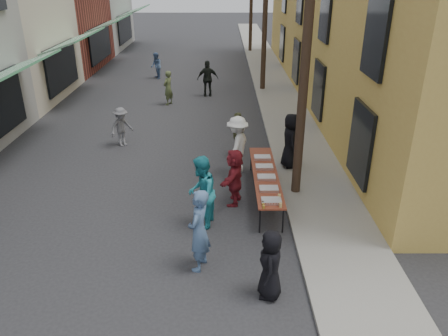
{
  "coord_description": "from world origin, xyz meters",
  "views": [
    {
      "loc": [
        2.15,
        -8.48,
        6.13
      ],
      "look_at": [
        2.18,
        2.0,
        1.3
      ],
      "focal_mm": 35.0,
      "sensor_mm": 36.0,
      "label": 1
    }
  ],
  "objects_px": {
    "serving_table": "(265,175)",
    "guest_front_a": "(271,265)",
    "utility_pole_mid": "(266,3)",
    "server": "(291,141)",
    "guest_front_c": "(201,193)",
    "catering_tray_sausage": "(271,201)",
    "utility_pole_near": "(307,38)"
  },
  "relations": [
    {
      "from": "utility_pole_near",
      "to": "serving_table",
      "type": "height_order",
      "value": "utility_pole_near"
    },
    {
      "from": "utility_pole_mid",
      "to": "serving_table",
      "type": "distance_m",
      "value": 12.83
    },
    {
      "from": "server",
      "to": "utility_pole_near",
      "type": "bearing_deg",
      "value": 178.57
    },
    {
      "from": "serving_table",
      "to": "guest_front_c",
      "type": "bearing_deg",
      "value": -138.41
    },
    {
      "from": "utility_pole_near",
      "to": "utility_pole_mid",
      "type": "xyz_separation_m",
      "value": [
        0.0,
        12.0,
        0.0
      ]
    },
    {
      "from": "utility_pole_near",
      "to": "catering_tray_sausage",
      "type": "height_order",
      "value": "utility_pole_near"
    },
    {
      "from": "catering_tray_sausage",
      "to": "server",
      "type": "relative_size",
      "value": 0.28
    },
    {
      "from": "serving_table",
      "to": "server",
      "type": "bearing_deg",
      "value": 63.57
    },
    {
      "from": "catering_tray_sausage",
      "to": "guest_front_a",
      "type": "bearing_deg",
      "value": -96.06
    },
    {
      "from": "utility_pole_near",
      "to": "guest_front_a",
      "type": "xyz_separation_m",
      "value": [
        -1.21,
        -4.42,
        -3.74
      ]
    },
    {
      "from": "utility_pole_mid",
      "to": "server",
      "type": "height_order",
      "value": "utility_pole_mid"
    },
    {
      "from": "catering_tray_sausage",
      "to": "guest_front_c",
      "type": "height_order",
      "value": "guest_front_c"
    },
    {
      "from": "utility_pole_near",
      "to": "server",
      "type": "height_order",
      "value": "utility_pole_near"
    },
    {
      "from": "serving_table",
      "to": "utility_pole_mid",
      "type": "bearing_deg",
      "value": 85.63
    },
    {
      "from": "serving_table",
      "to": "guest_front_a",
      "type": "relative_size",
      "value": 2.63
    },
    {
      "from": "serving_table",
      "to": "guest_front_c",
      "type": "height_order",
      "value": "guest_front_c"
    },
    {
      "from": "utility_pole_near",
      "to": "guest_front_a",
      "type": "distance_m",
      "value": 5.92
    },
    {
      "from": "guest_front_c",
      "to": "guest_front_a",
      "type": "bearing_deg",
      "value": 40.48
    },
    {
      "from": "guest_front_a",
      "to": "guest_front_c",
      "type": "xyz_separation_m",
      "value": [
        -1.49,
        2.63,
        0.21
      ]
    },
    {
      "from": "utility_pole_mid",
      "to": "serving_table",
      "type": "relative_size",
      "value": 2.25
    },
    {
      "from": "guest_front_c",
      "to": "server",
      "type": "bearing_deg",
      "value": 153.14
    },
    {
      "from": "utility_pole_near",
      "to": "server",
      "type": "distance_m",
      "value": 3.91
    },
    {
      "from": "utility_pole_mid",
      "to": "catering_tray_sausage",
      "type": "distance_m",
      "value": 14.39
    },
    {
      "from": "utility_pole_near",
      "to": "guest_front_c",
      "type": "xyz_separation_m",
      "value": [
        -2.7,
        -1.79,
        -3.53
      ]
    },
    {
      "from": "catering_tray_sausage",
      "to": "utility_pole_near",
      "type": "bearing_deg",
      "value": 63.48
    },
    {
      "from": "server",
      "to": "utility_pole_mid",
      "type": "bearing_deg",
      "value": 0.48
    },
    {
      "from": "utility_pole_mid",
      "to": "server",
      "type": "distance_m",
      "value": 10.82
    },
    {
      "from": "serving_table",
      "to": "guest_front_a",
      "type": "height_order",
      "value": "guest_front_a"
    },
    {
      "from": "catering_tray_sausage",
      "to": "guest_front_c",
      "type": "relative_size",
      "value": 0.26
    },
    {
      "from": "utility_pole_mid",
      "to": "catering_tray_sausage",
      "type": "bearing_deg",
      "value": -93.86
    },
    {
      "from": "utility_pole_near",
      "to": "serving_table",
      "type": "distance_m",
      "value": 3.91
    },
    {
      "from": "utility_pole_mid",
      "to": "catering_tray_sausage",
      "type": "relative_size",
      "value": 18.0
    }
  ]
}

